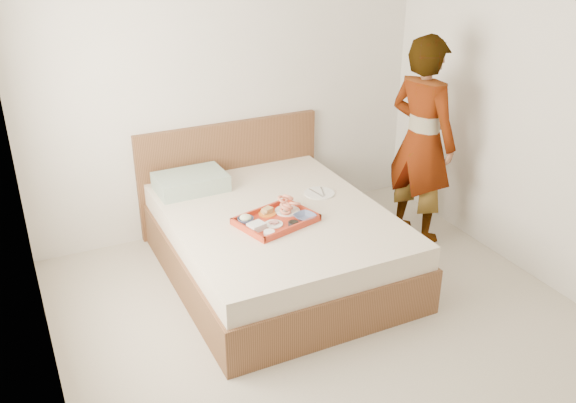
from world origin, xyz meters
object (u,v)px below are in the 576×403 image
at_px(tray, 276,219).
at_px(person, 422,141).
at_px(bed, 277,243).
at_px(dinner_plate, 319,193).

relative_size(tray, person, 0.31).
xyz_separation_m(bed, dinner_plate, (0.45, 0.15, 0.27)).
height_order(dinner_plate, person, person).
bearing_deg(person, tray, 83.79).
xyz_separation_m(tray, dinner_plate, (0.53, 0.30, -0.02)).
xyz_separation_m(bed, tray, (-0.08, -0.16, 0.29)).
xyz_separation_m(bed, person, (1.35, 0.04, 0.61)).
distance_m(tray, dinner_plate, 0.61).
relative_size(tray, dinner_plate, 2.22).
bearing_deg(dinner_plate, bed, -161.91).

